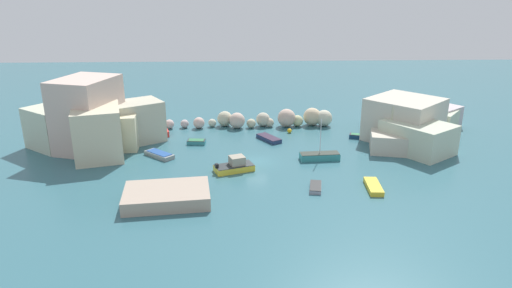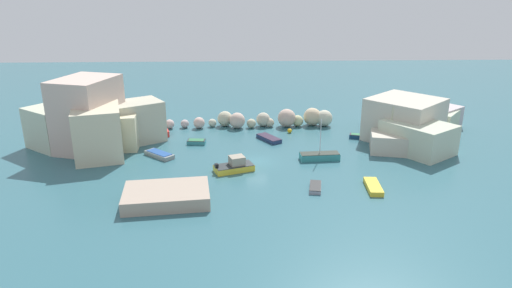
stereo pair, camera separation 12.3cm
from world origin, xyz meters
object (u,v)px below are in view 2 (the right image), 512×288
moored_boat_2 (320,156)px  moored_boat_3 (269,138)px  moored_boat_5 (150,133)px  moored_boat_8 (360,136)px  moored_boat_7 (159,154)px  channel_buoy (290,131)px  moored_boat_0 (148,194)px  moored_boat_4 (373,187)px  moored_boat_10 (196,142)px  stone_dock (167,196)px  moored_boat_1 (235,166)px  moored_boat_6 (315,187)px

moored_boat_2 → moored_boat_3: (-5.83, 7.79, -0.18)m
moored_boat_5 → moored_boat_8: 29.92m
moored_boat_8 → moored_boat_7: bearing=-147.6°
channel_buoy → moored_boat_0: size_ratio=0.21×
moored_boat_4 → moored_boat_5: size_ratio=0.74×
moored_boat_8 → moored_boat_10: 23.08m
channel_buoy → moored_boat_8: size_ratio=0.22×
stone_dock → moored_boat_1: (6.76, 7.89, -0.06)m
moored_boat_4 → moored_boat_8: 17.27m
moored_boat_4 → channel_buoy: bearing=-156.9°
moored_boat_7 → moored_boat_8: moored_boat_7 is taller
moored_boat_10 → moored_boat_1: bearing=123.2°
moored_boat_4 → moored_boat_8: bearing=174.7°
moored_boat_6 → moored_boat_8: 19.10m
moored_boat_2 → moored_boat_7: bearing=-9.2°
moored_boat_2 → moored_boat_8: bearing=-135.2°
moored_boat_10 → moored_boat_6: bearing=137.2°
moored_boat_7 → moored_boat_0: bearing=-44.6°
moored_boat_10 → moored_boat_4: bearing=147.2°
moored_boat_7 → moored_boat_4: bearing=18.4°
channel_buoy → moored_boat_4: size_ratio=0.16×
moored_boat_1 → moored_boat_2: 11.05m
moored_boat_8 → moored_boat_6: bearing=-99.0°
moored_boat_6 → moored_boat_10: size_ratio=1.20×
moored_boat_8 → moored_boat_10: bearing=-156.9°
stone_dock → moored_boat_4: 21.71m
moored_boat_10 → moored_boat_5: bearing=-20.1°
channel_buoy → moored_boat_3: size_ratio=0.15×
moored_boat_7 → moored_boat_8: bearing=55.1°
channel_buoy → moored_boat_4: bearing=-71.2°
channel_buoy → moored_boat_2: bearing=-77.1°
moored_boat_5 → moored_boat_6: (20.80, -18.51, -0.39)m
stone_dock → moored_boat_3: (11.51, 18.88, -0.40)m
moored_boat_7 → moored_boat_10: size_ratio=1.62×
moored_boat_0 → moored_boat_6: bearing=126.8°
channel_buoy → moored_boat_3: (-3.29, -3.33, -0.05)m
moored_boat_1 → moored_boat_2: size_ratio=0.94×
moored_boat_0 → moored_boat_5: bearing=-137.6°
moored_boat_1 → moored_boat_7: bearing=132.5°
moored_boat_6 → moored_boat_1: bearing=68.4°
channel_buoy → moored_boat_5: (-20.20, -1.27, 0.28)m
moored_boat_0 → moored_boat_7: 11.66m
moored_boat_4 → moored_boat_5: moored_boat_5 is taller
moored_boat_7 → moored_boat_6: bearing=12.2°
moored_boat_10 → moored_boat_8: bearing=-171.4°
channel_buoy → moored_boat_10: bearing=-161.5°
moored_boat_0 → moored_boat_10: (3.62, 16.45, 0.03)m
moored_boat_2 → moored_boat_5: (-22.73, 9.84, 0.15)m
moored_boat_7 → moored_boat_10: (4.29, 4.81, 0.02)m
moored_boat_5 → moored_boat_8: size_ratio=1.85×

